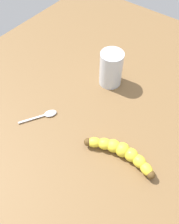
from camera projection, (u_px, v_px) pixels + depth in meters
The scene contains 4 objects.
wooden_tabletop at pixel (120, 131), 68.62cm from camera, with size 120.00×120.00×3.00cm, color brown.
banana at pixel (121, 152), 60.71cm from camera, with size 19.36×6.84×3.77cm.
smoothie_glass at pixel (111, 69), 74.09cm from camera, with size 7.08×7.08×11.41cm.
teaspoon at pixel (48, 114), 69.88cm from camera, with size 7.07×10.32×0.80cm.
Camera 1 is at (-15.93, 35.16, 59.14)cm, focal length 38.77 mm.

